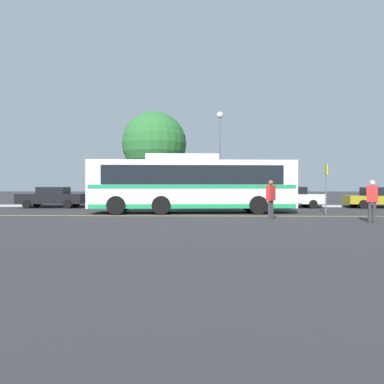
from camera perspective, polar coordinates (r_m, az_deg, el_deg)
ground_plane at (r=21.61m, az=-1.64°, el=-3.14°), size 220.00×220.00×0.00m
lane_strip_0 at (r=19.06m, az=-0.19°, el=-3.65°), size 31.36×0.20×0.01m
curb_strip at (r=27.77m, az=0.39°, el=-2.13°), size 39.36×0.36×0.15m
transit_bus at (r=21.21m, az=-0.04°, el=1.34°), size 11.81×3.43×3.29m
parked_car_0 at (r=28.37m, az=-20.53°, el=-0.75°), size 4.62×1.82×1.48m
parked_car_1 at (r=27.25m, az=-9.43°, el=-0.82°), size 4.39×2.21×1.45m
parked_car_2 at (r=26.21m, az=2.58°, el=-0.91°), size 3.96×1.98×1.43m
parked_car_3 at (r=27.25m, az=14.50°, el=-0.79°), size 4.89×1.98×1.49m
parked_car_4 at (r=29.27m, az=26.59°, el=-0.79°), size 4.63×1.91×1.46m
pedestrian_0 at (r=17.03m, az=11.92°, el=-0.77°), size 0.45×0.45×1.78m
pedestrian_1 at (r=17.12m, az=25.77°, el=-0.88°), size 0.47×0.39×1.75m
bus_stop_sign at (r=21.38m, az=19.74°, el=1.36°), size 0.07×0.40×2.73m
street_lamp at (r=29.08m, az=4.27°, el=7.91°), size 0.49×0.49×7.26m
tree_0 at (r=30.39m, az=-5.76°, el=7.30°), size 5.14×5.14×7.52m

